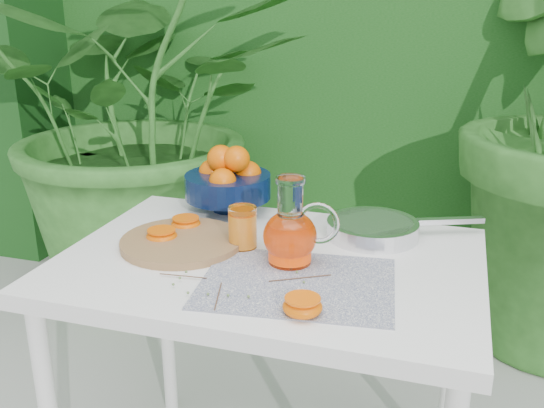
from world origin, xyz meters
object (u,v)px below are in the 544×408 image
(fruit_bowl, at_px, (228,180))
(saute_pan, at_px, (374,228))
(white_table, at_px, (270,288))
(cutting_board, at_px, (182,242))
(juice_pitcher, at_px, (291,234))

(fruit_bowl, distance_m, saute_pan, 0.45)
(white_table, height_order, fruit_bowl, fruit_bowl)
(fruit_bowl, relative_size, saute_pan, 0.64)
(saute_pan, bearing_deg, fruit_bowl, 168.74)
(cutting_board, bearing_deg, saute_pan, 24.08)
(white_table, relative_size, juice_pitcher, 4.81)
(white_table, xyz_separation_m, saute_pan, (0.22, 0.21, 0.11))
(juice_pitcher, bearing_deg, fruit_bowl, 131.34)
(fruit_bowl, height_order, juice_pitcher, juice_pitcher)
(white_table, xyz_separation_m, juice_pitcher, (0.06, -0.02, 0.16))
(white_table, xyz_separation_m, fruit_bowl, (-0.22, 0.30, 0.17))
(juice_pitcher, bearing_deg, saute_pan, 54.61)
(white_table, bearing_deg, fruit_bowl, 126.47)
(white_table, bearing_deg, cutting_board, 178.48)
(saute_pan, bearing_deg, white_table, -136.48)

